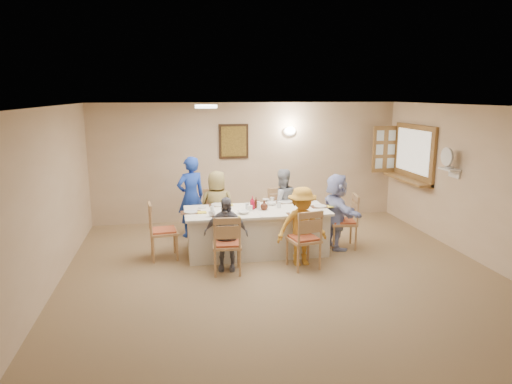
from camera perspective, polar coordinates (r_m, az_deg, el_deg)
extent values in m
plane|color=#816C4E|center=(6.74, 3.87, -11.20)|extent=(7.00, 7.00, 0.00)
plane|color=tan|center=(9.72, -1.05, 3.76)|extent=(6.50, 0.00, 6.50)
plane|color=tan|center=(3.25, 19.86, -14.44)|extent=(6.50, 0.00, 6.50)
plane|color=tan|center=(6.39, -25.51, -1.87)|extent=(0.00, 7.00, 7.00)
plane|color=tan|center=(7.80, 27.85, 0.26)|extent=(0.00, 7.00, 7.00)
plane|color=white|center=(6.19, 4.21, 10.57)|extent=(7.00, 7.00, 0.00)
cube|color=#362212|center=(9.59, -2.81, 6.35)|extent=(0.62, 0.04, 0.72)
cube|color=black|center=(9.57, -2.79, 6.33)|extent=(0.52, 0.02, 0.62)
ellipsoid|color=white|center=(9.77, 4.25, 7.61)|extent=(0.26, 0.09, 0.18)
cylinder|color=white|center=(7.51, -6.26, 10.57)|extent=(0.36, 0.36, 0.05)
cube|color=olive|center=(9.71, 19.15, 4.58)|extent=(0.06, 1.50, 1.15)
cube|color=olive|center=(9.73, 18.32, 1.51)|extent=(0.30, 1.50, 0.05)
cube|color=olive|center=(10.26, 15.82, 5.16)|extent=(0.55, 0.04, 1.00)
cube|color=white|center=(8.54, 23.03, 2.65)|extent=(0.22, 0.36, 0.03)
cube|color=silver|center=(7.79, 0.06, -4.92)|extent=(2.41, 1.02, 0.76)
imported|color=olive|center=(8.29, -4.87, -1.87)|extent=(0.69, 0.48, 1.33)
imported|color=#92959F|center=(8.48, 3.23, -1.54)|extent=(0.78, 0.67, 1.33)
imported|color=slate|center=(7.01, -3.79, -5.23)|extent=(0.78, 0.53, 1.15)
imported|color=gold|center=(7.22, 5.74, -4.30)|extent=(0.88, 0.59, 1.26)
imported|color=#ACB6EB|center=(8.08, 10.02, -2.38)|extent=(1.29, 0.58, 1.33)
imported|color=#1D41BB|center=(8.70, -8.13, -0.60)|extent=(0.83, 0.78, 1.53)
cube|color=#472B19|center=(7.21, -4.04, -3.21)|extent=(0.37, 0.27, 0.01)
cylinder|color=white|center=(7.20, -4.05, -3.13)|extent=(0.25, 0.25, 0.02)
cube|color=yellow|center=(7.18, -2.57, -3.19)|extent=(0.15, 0.15, 0.01)
cube|color=#472B19|center=(7.42, 5.21, -2.76)|extent=(0.33, 0.24, 0.01)
cylinder|color=white|center=(7.42, 5.21, -2.69)|extent=(0.25, 0.25, 0.02)
cube|color=yellow|center=(7.43, 6.65, -2.74)|extent=(0.14, 0.14, 0.01)
cube|color=#472B19|center=(8.01, -4.71, -1.64)|extent=(0.34, 0.25, 0.01)
cylinder|color=white|center=(8.01, -4.71, -1.57)|extent=(0.25, 0.25, 0.02)
cube|color=yellow|center=(7.98, -3.38, -1.62)|extent=(0.14, 0.14, 0.01)
cube|color=#472B19|center=(8.21, 3.66, -1.28)|extent=(0.35, 0.26, 0.01)
cylinder|color=white|center=(8.21, 3.66, -1.22)|extent=(0.26, 0.26, 0.02)
cube|color=yellow|center=(8.21, 4.96, -1.26)|extent=(0.14, 0.14, 0.01)
cube|color=#472B19|center=(7.58, -8.16, -2.53)|extent=(0.33, 0.25, 0.01)
cylinder|color=white|center=(7.57, -8.16, -2.46)|extent=(0.23, 0.23, 0.01)
cube|color=yellow|center=(7.53, -6.78, -2.52)|extent=(0.14, 0.14, 0.01)
cube|color=#472B19|center=(7.96, 8.02, -1.81)|extent=(0.33, 0.24, 0.01)
cylinder|color=white|center=(7.96, 8.02, -1.74)|extent=(0.22, 0.22, 0.01)
cube|color=yellow|center=(7.97, 9.36, -1.79)|extent=(0.14, 0.14, 0.01)
imported|color=white|center=(7.29, -5.53, -2.73)|extent=(0.13, 0.13, 0.09)
imported|color=white|center=(8.26, 2.05, -0.94)|extent=(0.09, 0.09, 0.08)
imported|color=white|center=(7.43, -1.54, -2.54)|extent=(0.31, 0.31, 0.05)
imported|color=white|center=(8.00, 1.93, -1.44)|extent=(0.24, 0.24, 0.05)
imported|color=#AF0F2C|center=(7.69, -0.46, -1.35)|extent=(0.09, 0.09, 0.23)
imported|color=#492213|center=(7.76, 0.01, -1.35)|extent=(0.15, 0.15, 0.19)
imported|color=#492213|center=(7.66, 1.03, -1.64)|extent=(0.20, 0.20, 0.17)
cylinder|color=silver|center=(7.70, -1.10, -1.76)|extent=(0.07, 0.07, 0.10)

